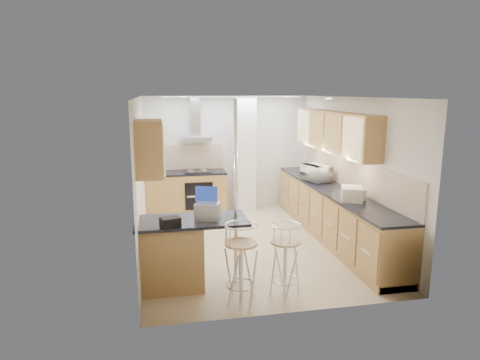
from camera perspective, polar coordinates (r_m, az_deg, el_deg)
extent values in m
plane|color=tan|center=(7.50, 1.39, -8.48)|extent=(4.80, 4.80, 0.00)
cube|color=silver|center=(9.49, -1.75, 3.60)|extent=(3.60, 0.04, 2.50)
cube|color=silver|center=(4.92, 7.59, -4.20)|extent=(3.60, 0.04, 2.50)
cube|color=silver|center=(7.00, -13.09, 0.38)|extent=(0.04, 4.80, 2.50)
cube|color=silver|center=(7.76, 14.52, 1.40)|extent=(0.04, 4.80, 2.50)
cube|color=white|center=(7.04, 1.49, 10.99)|extent=(3.60, 4.80, 0.02)
cube|color=#AE8545|center=(7.97, 12.40, 6.34)|extent=(0.34, 3.00, 0.72)
cube|color=#AE8545|center=(5.57, -12.02, 4.14)|extent=(0.34, 0.62, 0.72)
cube|color=#EEDFC8|center=(7.76, 14.40, 0.89)|extent=(0.03, 4.40, 0.56)
cube|color=#EEDFC8|center=(9.38, -7.47, 2.97)|extent=(1.70, 0.03, 0.56)
cube|color=white|center=(9.36, 0.57, 3.49)|extent=(0.45, 0.40, 2.50)
cube|color=#BABCBF|center=(9.11, -5.86, 5.55)|extent=(0.62, 0.48, 0.08)
cube|color=#BABCBF|center=(9.21, -6.01, 8.36)|extent=(0.22, 0.20, 0.88)
cylinder|color=silver|center=(5.67, -0.58, -1.94)|extent=(0.05, 0.05, 2.50)
cube|color=black|center=(8.96, -5.49, -2.15)|extent=(0.58, 0.02, 0.58)
cube|color=black|center=(9.16, -5.74, 1.19)|extent=(0.58, 0.50, 0.02)
cube|color=tan|center=(8.81, -1.14, 11.03)|extent=(2.80, 0.35, 0.02)
cube|color=#AE8545|center=(7.82, 12.23, -4.52)|extent=(0.60, 4.40, 0.88)
cube|color=black|center=(7.70, 12.38, -1.23)|extent=(0.63, 4.40, 0.04)
cube|color=#AE8545|center=(9.24, -7.23, -1.83)|extent=(1.70, 0.60, 0.88)
cube|color=black|center=(9.15, -7.30, 0.98)|extent=(1.70, 0.63, 0.04)
cube|color=#AE8545|center=(5.84, -6.39, -9.84)|extent=(1.35, 0.62, 0.90)
cube|color=black|center=(5.69, -6.50, -5.43)|extent=(1.47, 0.72, 0.04)
imported|color=silver|center=(8.24, 10.17, 0.94)|extent=(0.52, 0.64, 0.31)
cube|color=#979A9F|center=(5.64, -4.35, -4.16)|extent=(0.37, 0.32, 0.22)
cube|color=black|center=(5.38, -9.29, -5.59)|extent=(0.27, 0.23, 0.13)
cylinder|color=silver|center=(8.82, 10.43, 1.27)|extent=(0.16, 0.16, 0.20)
cylinder|color=silver|center=(8.80, 8.95, 1.14)|extent=(0.15, 0.15, 0.15)
cylinder|color=beige|center=(6.96, 15.96, -1.88)|extent=(0.16, 0.16, 0.18)
cylinder|color=silver|center=(7.25, 14.63, -1.35)|extent=(0.13, 0.13, 0.15)
cube|color=silver|center=(6.90, 14.68, -1.77)|extent=(0.44, 0.49, 0.21)
cylinder|color=#BABCBF|center=(9.07, -11.29, 1.68)|extent=(0.16, 0.16, 0.25)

